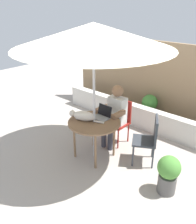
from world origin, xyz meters
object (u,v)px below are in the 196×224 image
patio_table (94,125)px  chair_occupied (120,118)px  patio_umbrella (94,35)px  chair_empty (149,137)px  person_seated (115,113)px  cat (83,116)px  potted_plant_near_fence (149,108)px  laptop (103,114)px  potted_plant_by_chair (168,173)px

patio_table → chair_occupied: 0.76m
patio_umbrella → chair_empty: (0.83, 0.49, -1.65)m
patio_umbrella → chair_empty: 1.92m
person_seated → cat: 0.72m
cat → patio_umbrella: bearing=25.5°
chair_occupied → cat: 0.91m
chair_empty → potted_plant_near_fence: bearing=120.5°
patio_table → cat: 0.26m
patio_umbrella → chair_empty: bearing=30.6°
laptop → potted_plant_by_chair: 1.52m
person_seated → potted_plant_by_chair: (1.44, -0.56, -0.34)m
cat → chair_empty: bearing=29.7°
patio_table → potted_plant_by_chair: 1.47m
patio_umbrella → chair_occupied: 1.82m
chair_empty → chair_occupied: bearing=162.9°
potted_plant_near_fence → potted_plant_by_chair: (1.44, -1.88, -0.01)m
cat → potted_plant_near_fence: bearing=84.7°
chair_occupied → laptop: size_ratio=2.87×
patio_table → laptop: bearing=91.3°
patio_umbrella → person_seated: patio_umbrella is taller
potted_plant_near_fence → chair_occupied: bearing=-89.8°
potted_plant_near_fence → potted_plant_by_chair: potted_plant_near_fence is taller
potted_plant_near_fence → chair_empty: bearing=-59.5°
person_seated → chair_empty: bearing=-6.8°
laptop → chair_empty: bearing=17.2°
patio_table → potted_plant_by_chair: (1.44, 0.03, -0.31)m
chair_occupied → cat: cat is taller
chair_empty → potted_plant_near_fence: 1.65m
chair_occupied → chair_empty: size_ratio=1.00×
laptop → potted_plant_near_fence: laptop is taller
cat → laptop: bearing=60.5°
laptop → patio_umbrella: bearing=-88.7°
patio_table → patio_umbrella: bearing=0.0°
potted_plant_near_fence → potted_plant_by_chair: size_ratio=1.08×
chair_occupied → potted_plant_by_chair: size_ratio=1.41×
chair_occupied → laptop: bearing=-90.6°
chair_empty → laptop: size_ratio=2.87×
chair_occupied → laptop: 0.58m
patio_table → cat: (-0.19, -0.09, 0.15)m
chair_occupied → potted_plant_by_chair: bearing=-26.6°
patio_table → potted_plant_near_fence: patio_table is taller
potted_plant_near_fence → patio_table: bearing=-89.9°
patio_umbrella → chair_occupied: bearing=90.0°
laptop → patio_table: bearing=-88.7°
person_seated → potted_plant_near_fence: (-0.00, 1.32, -0.33)m
chair_occupied → chair_empty: bearing=-17.1°
potted_plant_near_fence → person_seated: bearing=-89.8°
person_seated → patio_table: bearing=-90.0°
person_seated → potted_plant_by_chair: person_seated is taller
patio_umbrella → chair_occupied: (0.00, 0.75, -1.65)m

